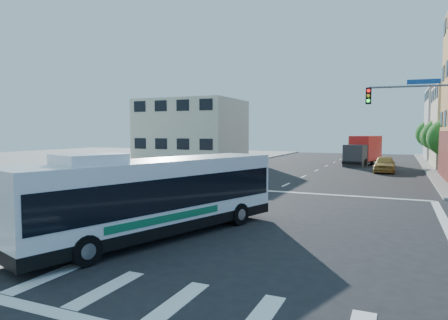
% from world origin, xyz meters
% --- Properties ---
extents(ground, '(120.00, 120.00, 0.00)m').
position_xyz_m(ground, '(0.00, 0.00, 0.00)').
color(ground, black).
rests_on(ground, ground).
extents(sidewalk_nw, '(50.00, 50.00, 0.15)m').
position_xyz_m(sidewalk_nw, '(-35.00, 35.00, 0.07)').
color(sidewalk_nw, gray).
rests_on(sidewalk_nw, ground).
extents(building_west, '(12.06, 10.06, 8.00)m').
position_xyz_m(building_west, '(-17.02, 29.98, 4.01)').
color(building_west, beige).
rests_on(building_west, ground).
extents(signal_mast_ne, '(7.91, 1.13, 8.07)m').
position_xyz_m(signal_mast_ne, '(9.08, 10.62, 4.98)').
color(signal_mast_ne, slate).
rests_on(signal_mast_ne, ground).
extents(street_tree_a, '(3.60, 3.60, 5.53)m').
position_xyz_m(street_tree_a, '(11.90, 27.92, 3.59)').
color(street_tree_a, '#3B2615').
rests_on(street_tree_a, ground).
extents(street_tree_b, '(3.80, 3.80, 5.79)m').
position_xyz_m(street_tree_b, '(11.90, 35.92, 3.75)').
color(street_tree_b, '#3B2615').
rests_on(street_tree_b, ground).
extents(street_tree_c, '(3.40, 3.40, 5.29)m').
position_xyz_m(street_tree_c, '(11.90, 43.92, 3.46)').
color(street_tree_c, '#3B2615').
rests_on(street_tree_c, ground).
extents(street_tree_d, '(4.00, 4.00, 6.03)m').
position_xyz_m(street_tree_d, '(11.90, 51.92, 3.88)').
color(street_tree_d, '#3B2615').
rests_on(street_tree_d, ground).
extents(transit_bus, '(5.61, 11.02, 3.21)m').
position_xyz_m(transit_bus, '(-0.59, -3.29, 1.57)').
color(transit_bus, black).
rests_on(transit_bus, ground).
extents(box_truck, '(3.85, 7.93, 3.44)m').
position_xyz_m(box_truck, '(3.76, 33.58, 1.67)').
color(box_truck, '#2B2B30').
rests_on(box_truck, ground).
extents(parked_car, '(1.95, 4.77, 1.62)m').
position_xyz_m(parked_car, '(6.37, 25.78, 0.81)').
color(parked_car, '#BD9343').
rests_on(parked_car, ground).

